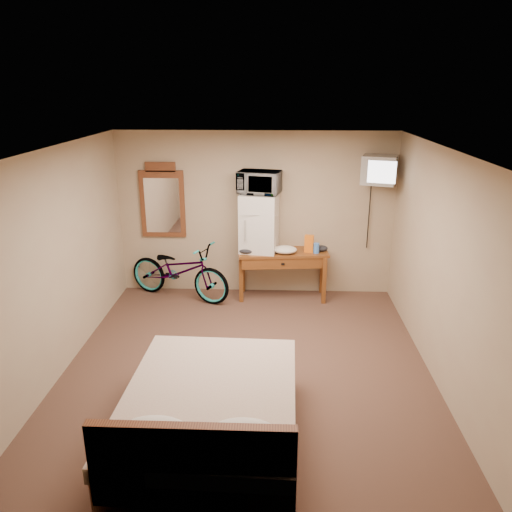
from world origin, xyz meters
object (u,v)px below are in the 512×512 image
wall_mirror (162,201)px  bed (209,418)px  bicycle (179,270)px  blue_cup (316,248)px  microwave (259,182)px  mini_fridge (259,222)px  crt_television (379,170)px  desk (283,259)px

wall_mirror → bed: (1.16, -3.65, -1.15)m
bicycle → bed: bearing=-143.5°
blue_cup → bicycle: size_ratio=0.09×
microwave → wall_mirror: bearing=-175.2°
mini_fridge → crt_television: 1.88m
bicycle → bed: size_ratio=0.82×
desk → wall_mirror: wall_mirror is taller
microwave → crt_television: size_ratio=0.95×
blue_cup → bed: size_ratio=0.07×
bed → wall_mirror: bearing=107.7°
crt_television → bed: size_ratio=0.31×
blue_cup → crt_television: bearing=3.7°
desk → microwave: size_ratio=2.32×
mini_fridge → wall_mirror: 1.52m
desk → microwave: 1.21m
bicycle → crt_television: bearing=-67.1°
microwave → crt_television: (1.70, -0.04, 0.20)m
wall_mirror → bed: wall_mirror is taller
desk → bed: 3.46m
microwave → bicycle: bearing=-161.8°
wall_mirror → mini_fridge: bearing=-8.0°
desk → wall_mirror: bearing=171.6°
desk → crt_television: crt_television is taller
desk → crt_television: bearing=0.9°
mini_fridge → bed: size_ratio=0.42×
bed → desk: bearing=78.6°
blue_cup → bed: (-1.18, -3.34, -0.53)m
crt_television → desk: bearing=-179.1°
wall_mirror → bicycle: 1.08m
microwave → blue_cup: 1.29m
blue_cup → bed: 3.58m
crt_television → bed: crt_television is taller
blue_cup → bicycle: blue_cup is taller
desk → wall_mirror: (-1.84, 0.27, 0.82)m
crt_television → bicycle: 3.29m
desk → bed: size_ratio=0.67×
microwave → blue_cup: size_ratio=3.97×
mini_fridge → microwave: bearing=56.3°
microwave → bicycle: 1.81m
mini_fridge → wall_mirror: wall_mirror is taller
mini_fridge → bed: (-0.32, -3.44, -0.89)m
mini_fridge → blue_cup: 0.93m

